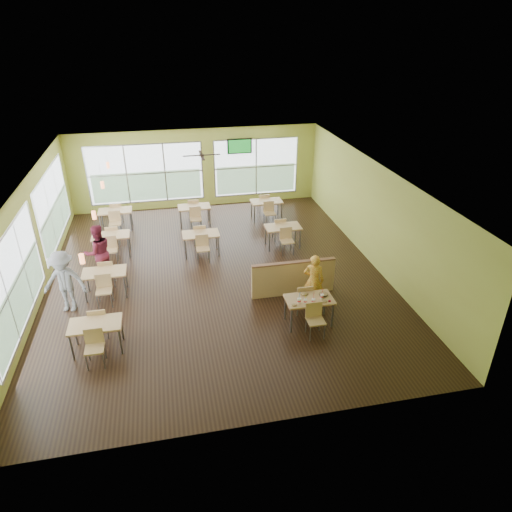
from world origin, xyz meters
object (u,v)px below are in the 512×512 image
main_table (309,302)px  man_plaid (314,281)px  food_basket (323,294)px  half_wall_divider (293,278)px

main_table → man_plaid: man_plaid is taller
main_table → man_plaid: size_ratio=0.99×
main_table → food_basket: size_ratio=6.40×
main_table → man_plaid: 0.89m
food_basket → main_table: bearing=-169.9°
main_table → half_wall_divider: (0.00, 1.45, -0.11)m
half_wall_divider → food_basket: size_ratio=10.10×
main_table → half_wall_divider: 1.45m
man_plaid → food_basket: 0.73m
man_plaid → food_basket: man_plaid is taller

